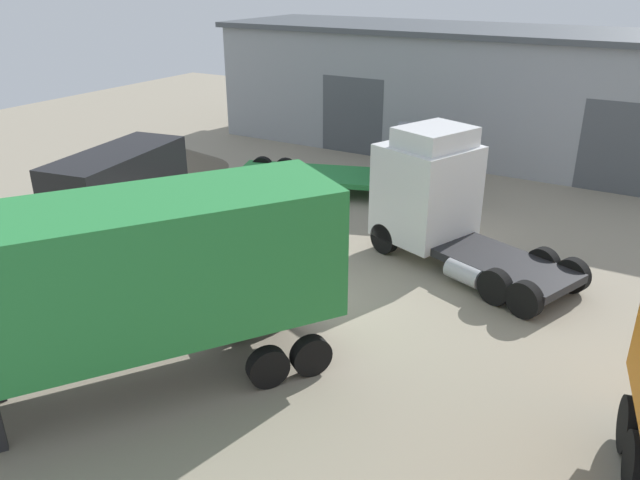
# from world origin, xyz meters

# --- Properties ---
(ground_plane) EXTENTS (60.00, 60.00, 0.00)m
(ground_plane) POSITION_xyz_m (0.00, 0.00, 0.00)
(ground_plane) COLOR gray
(warehouse_building) EXTENTS (27.35, 7.26, 5.76)m
(warehouse_building) POSITION_xyz_m (0.00, 17.37, 2.89)
(warehouse_building) COLOR #93999E
(warehouse_building) RESTS_ON ground_plane
(tractor_unit_white) EXTENTS (6.65, 4.52, 3.96)m
(tractor_unit_white) POSITION_xyz_m (1.82, 4.86, 1.87)
(tractor_unit_white) COLOR silver
(tractor_unit_white) RESTS_ON ground_plane
(container_trailer_green) EXTENTS (7.16, 8.98, 4.16)m
(container_trailer_green) POSITION_xyz_m (-1.19, -4.90, 2.63)
(container_trailer_green) COLOR #28843D
(container_trailer_green) RESTS_ON ground_plane
(delivery_van_black) EXTENTS (2.84, 5.47, 2.82)m
(delivery_van_black) POSITION_xyz_m (-7.79, 1.33, 1.52)
(delivery_van_black) COLOR black
(delivery_van_black) RESTS_ON ground_plane
(flatbed_truck_grey) EXTENTS (8.48, 4.91, 2.68)m
(flatbed_truck_grey) POSITION_xyz_m (-1.81, 9.16, 1.27)
(flatbed_truck_grey) COLOR gray
(flatbed_truck_grey) RESTS_ON ground_plane
(gravel_pile) EXTENTS (4.56, 4.56, 1.02)m
(gravel_pile) POSITION_xyz_m (-11.43, 7.79, 0.51)
(gravel_pile) COLOR #665B4C
(gravel_pile) RESTS_ON ground_plane
(oil_drum) EXTENTS (0.58, 0.58, 0.88)m
(oil_drum) POSITION_xyz_m (-6.39, -3.15, 0.44)
(oil_drum) COLOR black
(oil_drum) RESTS_ON ground_plane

